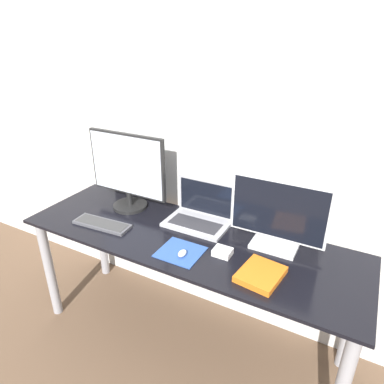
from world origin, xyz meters
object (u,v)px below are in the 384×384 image
at_px(monitor_left, 128,171).
at_px(book, 261,274).
at_px(keyboard, 102,224).
at_px(power_brick, 223,252).
at_px(monitor_right, 278,215).
at_px(laptop, 200,213).
at_px(mouse, 182,253).

xyz_separation_m(monitor_left, book, (0.94, -0.27, -0.23)).
xyz_separation_m(keyboard, power_brick, (0.72, 0.07, 0.01)).
xyz_separation_m(monitor_left, power_brick, (0.72, -0.19, -0.23)).
distance_m(monitor_right, power_brick, 0.33).
distance_m(laptop, mouse, 0.36).
relative_size(laptop, power_brick, 3.98).
distance_m(monitor_right, mouse, 0.51).
relative_size(laptop, book, 1.54).
bearing_deg(power_brick, keyboard, -174.72).
xyz_separation_m(keyboard, book, (0.94, -0.01, 0.01)).
bearing_deg(power_brick, monitor_right, 43.36).
height_order(mouse, book, mouse).
height_order(keyboard, power_brick, power_brick).
bearing_deg(laptop, power_brick, -44.11).
bearing_deg(book, laptop, 146.18).
relative_size(laptop, mouse, 6.20).
relative_size(monitor_right, power_brick, 5.38).
height_order(mouse, power_brick, same).
height_order(laptop, power_brick, laptop).
relative_size(keyboard, power_brick, 3.88).
distance_m(keyboard, book, 0.94).
bearing_deg(book, monitor_right, 92.99).
bearing_deg(monitor_right, mouse, -140.98).
relative_size(monitor_right, book, 2.09).
xyz_separation_m(laptop, mouse, (0.08, -0.35, -0.04)).
bearing_deg(monitor_left, power_brick, -15.09).
bearing_deg(laptop, keyboard, -147.18).
bearing_deg(book, keyboard, 179.60).
height_order(monitor_left, book, monitor_left).
bearing_deg(mouse, laptop, 102.82).
distance_m(mouse, power_brick, 0.20).
distance_m(monitor_right, book, 0.32).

